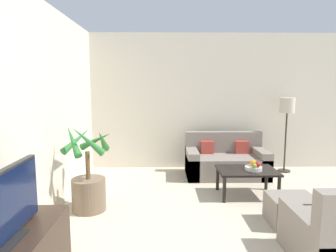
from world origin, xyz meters
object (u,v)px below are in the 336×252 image
Objects in this scene: potted_palm at (89,182)px; floor_lamp at (287,111)px; ottoman at (291,210)px; apple_green at (254,166)px; apple_red at (258,164)px; orange_fruit at (253,163)px; television at (4,208)px; coffee_table at (247,173)px; sofa_loveseat at (226,162)px; fruit_bowl at (253,168)px.

floor_lamp reaches higher than potted_palm.
apple_green is at bearing 104.30° from ottoman.
orange_fruit reaches higher than apple_red.
potted_palm is at bearing 85.41° from television.
television is at bearing -136.32° from coffee_table.
apple_red is 0.89× the size of orange_fruit.
apple_green is at bearing -81.37° from sofa_loveseat.
potted_palm reaches higher than apple_green.
fruit_bowl is 2.79× the size of orange_fruit.
apple_green is at bearing -99.70° from fruit_bowl.
coffee_table is at bearing 155.74° from fruit_bowl.
television is at bearing -134.41° from floor_lamp.
apple_red is at bearing 9.97° from potted_palm.
sofa_loveseat is 18.09× the size of apple_red.
apple_red reaches higher than apple_green.
floor_lamp reaches higher than orange_fruit.
floor_lamp reaches higher than sofa_loveseat.
orange_fruit is at bearing 89.40° from fruit_bowl.
orange_fruit is (0.08, 0.01, 0.16)m from coffee_table.
potted_palm is 0.83× the size of floor_lamp.
apple_green is at bearing -144.37° from apple_red.
apple_green is 0.13m from orange_fruit.
ottoman is (0.39, -1.99, -0.09)m from sofa_loveseat.
apple_red reaches higher than ottoman.
television is at bearing -153.30° from ottoman.
floor_lamp is (3.38, 1.78, 0.81)m from potted_palm.
apple_red is at bearing -125.42° from floor_lamp.
fruit_bowl is (-1.02, -1.32, -0.76)m from floor_lamp.
sofa_loveseat reaches higher than apple_red.
floor_lamp is 1.89m from coffee_table.
apple_red is (2.56, 2.24, -0.29)m from television.
television is 0.85× the size of potted_palm.
coffee_table is 0.20m from apple_green.
orange_fruit is (2.36, 0.50, 0.13)m from potted_palm.
potted_palm is at bearing -144.77° from sofa_loveseat.
fruit_bowl is (0.19, -1.08, 0.17)m from sofa_loveseat.
fruit_bowl is (2.51, 2.28, -0.36)m from television.
potted_palm is 2.66m from sofa_loveseat.
potted_palm is (0.15, 1.82, -0.42)m from television.
sofa_loveseat is 1.11m from fruit_bowl.
floor_lamp is at bearing 27.80° from potted_palm.
floor_lamp is at bearing 11.58° from sofa_loveseat.
sofa_loveseat is (2.32, 3.35, -0.54)m from television.
coffee_table is at bearing 120.67° from apple_green.
sofa_loveseat is 1.19m from apple_green.
apple_green is 0.92m from ottoman.
ottoman is at bearing -10.11° from potted_palm.
apple_red is (-0.97, -1.36, -0.69)m from floor_lamp.
orange_fruit is at bearing 12.04° from potted_palm.
apple_green reaches higher than ottoman.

